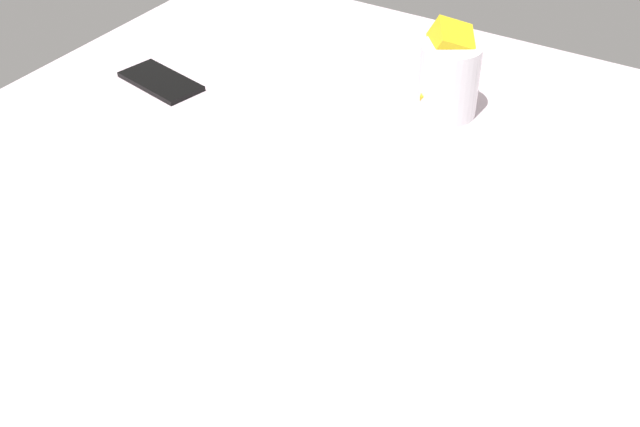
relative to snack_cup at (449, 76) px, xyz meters
The scene contains 2 objects.
snack_cup is the anchor object (origin of this frame).
cell_phone 45.66cm from the snack_cup, 69.79° to the right, with size 6.80×14.00×0.80cm, color black.
Camera 1 is at (42.60, 34.30, 81.47)cm, focal length 46.52 mm.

